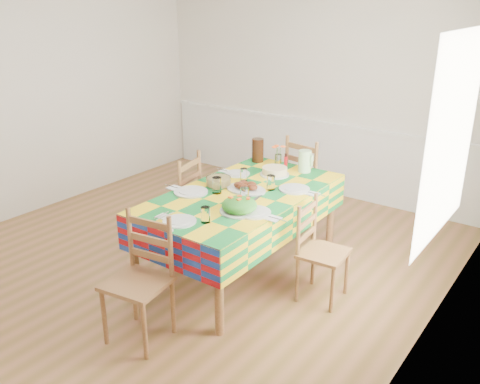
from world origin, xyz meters
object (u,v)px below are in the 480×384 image
object	(u,v)px
chair_far	(308,182)
chair_left	(178,202)
green_pitcher	(305,161)
chair_near	(141,280)
dining_table	(242,201)
tea_pitcher	(258,150)
chair_right	(319,252)
meat_platter	(246,187)

from	to	relation	value
chair_far	chair_left	distance (m)	1.45
green_pitcher	chair_near	size ratio (longest dim) A/B	0.23
dining_table	chair_left	bearing A→B (deg)	179.33
tea_pitcher	chair_far	size ratio (longest dim) A/B	0.24
chair_right	green_pitcher	bearing A→B (deg)	32.34
dining_table	tea_pitcher	xyz separation A→B (m)	(-0.40, 0.83, 0.21)
green_pitcher	chair_near	bearing A→B (deg)	-94.73
dining_table	chair_left	xyz separation A→B (m)	(-0.78, 0.01, -0.20)
chair_far	chair_right	bearing A→B (deg)	131.17
meat_platter	chair_near	world-z (taller)	chair_near
chair_near	chair_left	xyz separation A→B (m)	(-0.78, 1.25, 0.01)
dining_table	green_pitcher	xyz separation A→B (m)	(0.16, 0.82, 0.19)
green_pitcher	chair_right	xyz separation A→B (m)	(0.62, -0.83, -0.45)
dining_table	chair_far	distance (m)	1.25
meat_platter	chair_left	bearing A→B (deg)	-176.46
tea_pitcher	chair_left	size ratio (longest dim) A/B	0.25
chair_far	chair_right	size ratio (longest dim) A/B	1.18
meat_platter	green_pitcher	distance (m)	0.79
green_pitcher	dining_table	bearing A→B (deg)	-101.28
dining_table	chair_far	world-z (taller)	chair_far
meat_platter	chair_left	size ratio (longest dim) A/B	0.39
meat_platter	chair_left	world-z (taller)	chair_left
dining_table	chair_right	xyz separation A→B (m)	(0.79, -0.00, -0.26)
meat_platter	green_pitcher	xyz separation A→B (m)	(0.16, 0.77, 0.08)
chair_left	tea_pitcher	bearing A→B (deg)	142.86
tea_pitcher	chair_near	xyz separation A→B (m)	(0.39, -2.07, -0.42)
chair_near	chair_far	distance (m)	2.48
green_pitcher	chair_near	world-z (taller)	green_pitcher
meat_platter	chair_right	xyz separation A→B (m)	(0.79, -0.06, -0.37)
green_pitcher	tea_pitcher	distance (m)	0.56
dining_table	chair_near	distance (m)	1.26
meat_platter	green_pitcher	bearing A→B (deg)	77.94
meat_platter	chair_far	distance (m)	1.22
dining_table	chair_right	distance (m)	0.83
tea_pitcher	chair_right	distance (m)	1.52
dining_table	chair_left	size ratio (longest dim) A/B	2.01
chair_near	chair_right	bearing A→B (deg)	48.60
tea_pitcher	chair_near	size ratio (longest dim) A/B	0.26
tea_pitcher	chair_far	bearing A→B (deg)	46.59
chair_left	chair_near	bearing A→B (deg)	20.20
meat_platter	chair_right	bearing A→B (deg)	-4.43
chair_far	chair_near	bearing A→B (deg)	98.48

